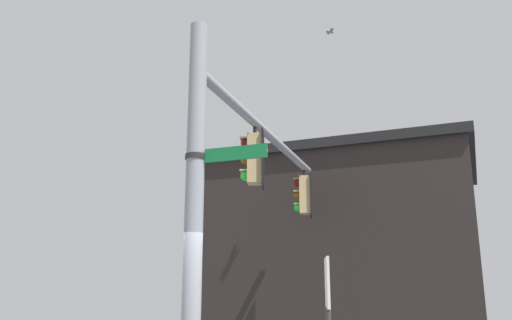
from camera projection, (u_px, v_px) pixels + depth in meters
signal_pole at (194, 200)px, 8.59m from camera, size 0.30×0.30×6.02m
mast_arm at (268, 134)px, 12.50m from camera, size 7.16×2.18×0.19m
traffic_light_nearest_pole at (254, 159)px, 11.51m from camera, size 0.54×0.49×1.31m
traffic_light_mid_inner at (304, 195)px, 15.27m from camera, size 0.54×0.49×1.31m
street_name_sign at (213, 155)px, 8.67m from camera, size 0.51×1.33×0.22m
bird_flying at (330, 32)px, 15.81m from camera, size 0.32×0.28×0.10m
storefront_building at (353, 254)px, 19.02m from camera, size 10.14×10.37×6.27m
tree_by_storefront at (381, 205)px, 24.17m from camera, size 3.68×3.68×7.55m
historical_marker at (328, 307)px, 8.19m from camera, size 0.60×0.08×2.13m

